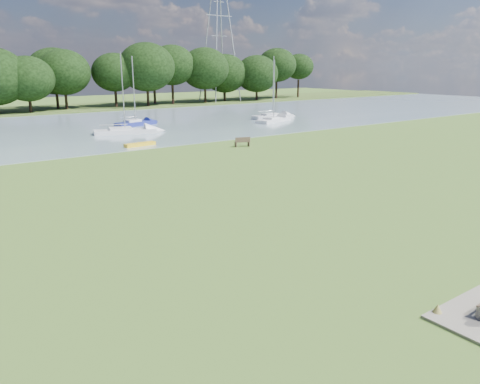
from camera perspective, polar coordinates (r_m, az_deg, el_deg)
ground at (r=26.02m, az=0.51°, el=-2.54°), size 220.00×220.00×0.00m
river at (r=64.11m, az=-22.69°, el=6.89°), size 220.00×40.00×0.10m
far_bank at (r=93.40m, az=-27.23°, el=8.63°), size 220.00×20.00×0.40m
riverbank_bench at (r=47.40m, az=0.30°, el=6.14°), size 1.66×0.95×0.98m
kayak at (r=48.63m, az=-12.10°, el=5.70°), size 3.37×1.15×0.33m
pylon at (r=108.64m, az=-2.58°, el=20.90°), size 6.75×4.73×30.02m
tree_line at (r=89.33m, az=-26.58°, el=13.17°), size 146.37×10.05×12.16m
sailboat_1 at (r=65.54m, az=-12.66°, el=8.36°), size 6.20×3.12×9.11m
sailboat_2 at (r=72.72m, az=3.97°, el=9.31°), size 6.79×2.25×9.24m
sailboat_4 at (r=68.66m, az=4.08°, el=8.89°), size 7.06×4.00×8.63m
sailboat_5 at (r=58.13m, az=-13.90°, el=7.39°), size 7.52×3.95×9.44m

